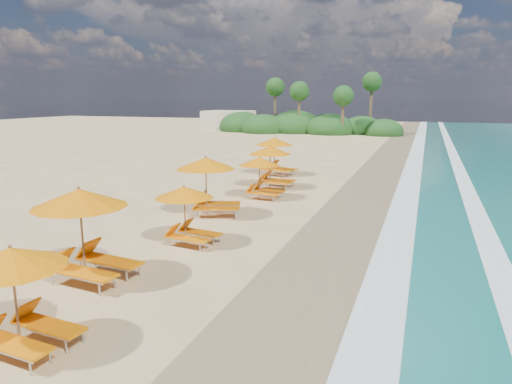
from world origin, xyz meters
TOP-DOWN VIEW (x-y plane):
  - ground at (0.00, 0.00)m, footprint 160.00×160.00m
  - wet_sand at (4.00, 0.00)m, footprint 4.00×160.00m
  - surf_foam at (6.70, 0.00)m, footprint 4.00×160.00m
  - station_0 at (-1.00, -10.68)m, footprint 2.42×2.27m
  - station_1 at (-2.20, -7.28)m, footprint 2.97×2.80m
  - station_2 at (-1.14, -3.52)m, footprint 2.37×2.24m
  - station_3 at (-2.13, 0.31)m, footprint 3.26×3.21m
  - station_4 at (-1.20, 4.19)m, footprint 2.43×2.30m
  - station_5 at (-1.56, 6.97)m, footprint 2.57×2.38m
  - station_6 at (-2.64, 11.07)m, footprint 3.06×2.98m
  - treeline at (-9.94, 45.51)m, footprint 25.80×8.80m
  - beach_building at (-22.00, 48.00)m, footprint 7.00×5.00m

SIDE VIEW (x-z plane):
  - ground at x=0.00m, z-range 0.00..0.00m
  - wet_sand at x=4.00m, z-range 0.00..0.01m
  - surf_foam at x=6.70m, z-range 0.02..0.03m
  - treeline at x=-9.94m, z-range -3.87..5.86m
  - station_2 at x=-1.14m, z-range 0.12..2.16m
  - station_4 at x=-1.20m, z-range 0.13..2.21m
  - station_0 at x=-1.00m, z-range 0.13..2.27m
  - station_5 at x=-1.56m, z-range 0.14..2.50m
  - station_6 at x=-2.64m, z-range 0.15..2.58m
  - beach_building at x=-22.00m, z-range 0.00..2.80m
  - station_3 at x=-2.13m, z-range 0.15..2.68m
  - station_1 at x=-2.20m, z-range 0.16..2.75m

